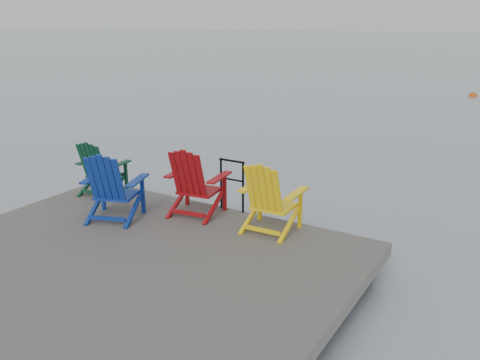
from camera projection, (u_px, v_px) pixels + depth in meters
The scene contains 8 objects.
ground at pixel (124, 294), 7.05m from camera, with size 400.00×400.00×0.00m, color gray.
dock at pixel (122, 271), 6.95m from camera, with size 6.00×5.00×1.40m.
handrail at pixel (232, 180), 8.62m from camera, with size 0.48×0.04×0.90m.
chair_green at pixel (100, 168), 9.43m from camera, with size 0.89×0.84×1.03m.
chair_blue at pixel (112, 186), 8.19m from camera, with size 1.10×1.05×1.15m.
chair_red at pixel (195, 181), 8.40m from camera, with size 1.01×0.95×1.16m.
chair_yellow at pixel (270, 197), 7.72m from camera, with size 0.92×0.85×1.13m.
buoy_b at pixel (473, 96), 25.71m from camera, with size 0.41×0.41×0.41m, color #BF460B.
Camera 1 is at (4.61, -4.53, 3.62)m, focal length 38.00 mm.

